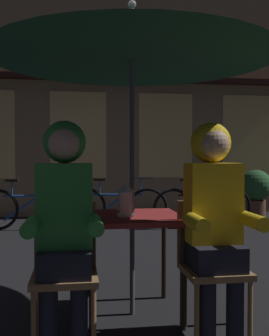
{
  "coord_description": "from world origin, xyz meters",
  "views": [
    {
      "loc": [
        -0.4,
        -2.94,
        1.17
      ],
      "look_at": [
        0.0,
        -0.12,
        1.09
      ],
      "focal_mm": 43.12,
      "sensor_mm": 36.0,
      "label": 1
    }
  ],
  "objects_px": {
    "lantern": "(125,200)",
    "potted_plant": "(256,189)",
    "bicycle_fourth": "(203,207)",
    "chair_right": "(211,259)",
    "person_left_hooded": "(64,209)",
    "cafe_table": "(132,229)",
    "chair_left": "(65,264)",
    "bicycle_third": "(117,207)",
    "patio_umbrella": "(132,35)",
    "person_right_hooded": "(214,207)",
    "bicycle_second": "(30,208)"
  },
  "relations": [
    {
      "from": "lantern",
      "to": "cafe_table",
      "type": "bearing_deg",
      "value": 41.21
    },
    {
      "from": "person_left_hooded",
      "to": "bicycle_third",
      "type": "xyz_separation_m",
      "value": [
        0.72,
        4.09,
        -0.5
      ]
    },
    {
      "from": "lantern",
      "to": "chair_left",
      "type": "bearing_deg",
      "value": -142.96
    },
    {
      "from": "chair_left",
      "to": "chair_right",
      "type": "height_order",
      "value": "same"
    },
    {
      "from": "person_right_hooded",
      "to": "bicycle_third",
      "type": "xyz_separation_m",
      "value": [
        -0.24,
        4.09,
        -0.5
      ]
    },
    {
      "from": "lantern",
      "to": "bicycle_second",
      "type": "bearing_deg",
      "value": 106.44
    },
    {
      "from": "chair_right",
      "to": "bicycle_fourth",
      "type": "height_order",
      "value": "chair_right"
    },
    {
      "from": "bicycle_second",
      "to": "bicycle_fourth",
      "type": "bearing_deg",
      "value": -4.45
    },
    {
      "from": "cafe_table",
      "to": "person_right_hooded",
      "type": "relative_size",
      "value": 0.53
    },
    {
      "from": "bicycle_fourth",
      "to": "potted_plant",
      "type": "distance_m",
      "value": 1.64
    },
    {
      "from": "lantern",
      "to": "potted_plant",
      "type": "bearing_deg",
      "value": 55.31
    },
    {
      "from": "person_left_hooded",
      "to": "lantern",
      "type": "bearing_deg",
      "value": 41.62
    },
    {
      "from": "chair_left",
      "to": "person_right_hooded",
      "type": "distance_m",
      "value": 1.03
    },
    {
      "from": "lantern",
      "to": "person_right_hooded",
      "type": "distance_m",
      "value": 0.66
    },
    {
      "from": "person_right_hooded",
      "to": "bicycle_second",
      "type": "height_order",
      "value": "person_right_hooded"
    },
    {
      "from": "cafe_table",
      "to": "bicycle_second",
      "type": "bearing_deg",
      "value": 107.45
    },
    {
      "from": "patio_umbrella",
      "to": "lantern",
      "type": "distance_m",
      "value": 1.2
    },
    {
      "from": "bicycle_third",
      "to": "chair_left",
      "type": "bearing_deg",
      "value": -100.18
    },
    {
      "from": "bicycle_third",
      "to": "potted_plant",
      "type": "relative_size",
      "value": 1.8
    },
    {
      "from": "person_right_hooded",
      "to": "bicycle_third",
      "type": "bearing_deg",
      "value": 93.3
    },
    {
      "from": "patio_umbrella",
      "to": "potted_plant",
      "type": "distance_m",
      "value": 5.48
    },
    {
      "from": "patio_umbrella",
      "to": "chair_right",
      "type": "distance_m",
      "value": 1.68
    },
    {
      "from": "bicycle_fourth",
      "to": "potted_plant",
      "type": "bearing_deg",
      "value": 34.15
    },
    {
      "from": "cafe_table",
      "to": "chair_left",
      "type": "xyz_separation_m",
      "value": [
        -0.48,
        -0.37,
        -0.15
      ]
    },
    {
      "from": "lantern",
      "to": "potted_plant",
      "type": "relative_size",
      "value": 0.25
    },
    {
      "from": "chair_left",
      "to": "bicycle_fourth",
      "type": "bearing_deg",
      "value": 60.84
    },
    {
      "from": "patio_umbrella",
      "to": "chair_left",
      "type": "bearing_deg",
      "value": -142.45
    },
    {
      "from": "bicycle_third",
      "to": "bicycle_fourth",
      "type": "distance_m",
      "value": 1.42
    },
    {
      "from": "person_left_hooded",
      "to": "person_right_hooded",
      "type": "relative_size",
      "value": 1.0
    },
    {
      "from": "chair_left",
      "to": "chair_right",
      "type": "xyz_separation_m",
      "value": [
        0.96,
        0.0,
        0.0
      ]
    },
    {
      "from": "patio_umbrella",
      "to": "bicycle_second",
      "type": "height_order",
      "value": "patio_umbrella"
    },
    {
      "from": "chair_left",
      "to": "lantern",
      "type": "bearing_deg",
      "value": 37.04
    },
    {
      "from": "chair_right",
      "to": "cafe_table",
      "type": "bearing_deg",
      "value": 142.45
    },
    {
      "from": "chair_left",
      "to": "person_left_hooded",
      "type": "distance_m",
      "value": 0.36
    },
    {
      "from": "chair_right",
      "to": "person_left_hooded",
      "type": "distance_m",
      "value": 1.03
    },
    {
      "from": "chair_left",
      "to": "bicycle_second",
      "type": "xyz_separation_m",
      "value": [
        -0.67,
        4.02,
        -0.14
      ]
    },
    {
      "from": "patio_umbrella",
      "to": "person_left_hooded",
      "type": "distance_m",
      "value": 1.37
    },
    {
      "from": "bicycle_third",
      "to": "bicycle_fourth",
      "type": "relative_size",
      "value": 0.99
    },
    {
      "from": "person_left_hooded",
      "to": "patio_umbrella",
      "type": "bearing_deg",
      "value": 41.57
    },
    {
      "from": "bicycle_third",
      "to": "person_left_hooded",
      "type": "bearing_deg",
      "value": -100.04
    },
    {
      "from": "chair_right",
      "to": "bicycle_second",
      "type": "height_order",
      "value": "chair_right"
    },
    {
      "from": "bicycle_fourth",
      "to": "potted_plant",
      "type": "height_order",
      "value": "potted_plant"
    },
    {
      "from": "bicycle_fourth",
      "to": "chair_left",
      "type": "bearing_deg",
      "value": -119.16
    },
    {
      "from": "chair_right",
      "to": "person_left_hooded",
      "type": "height_order",
      "value": "person_left_hooded"
    },
    {
      "from": "chair_left",
      "to": "potted_plant",
      "type": "height_order",
      "value": "potted_plant"
    },
    {
      "from": "patio_umbrella",
      "to": "person_right_hooded",
      "type": "relative_size",
      "value": 1.65
    },
    {
      "from": "patio_umbrella",
      "to": "bicycle_fourth",
      "type": "bearing_deg",
      "value": 64.45
    },
    {
      "from": "chair_left",
      "to": "potted_plant",
      "type": "xyz_separation_m",
      "value": [
        3.47,
        4.71,
        0.05
      ]
    },
    {
      "from": "chair_left",
      "to": "bicycle_third",
      "type": "xyz_separation_m",
      "value": [
        0.72,
        4.03,
        -0.14
      ]
    },
    {
      "from": "cafe_table",
      "to": "patio_umbrella",
      "type": "distance_m",
      "value": 1.42
    }
  ]
}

